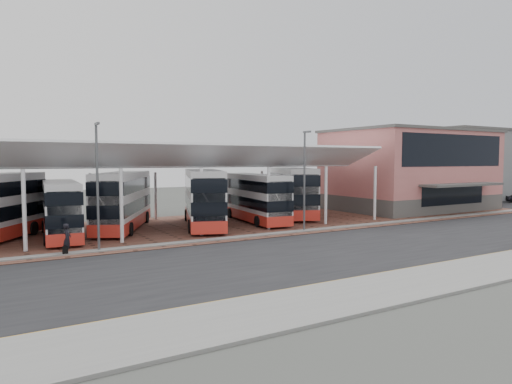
{
  "coord_description": "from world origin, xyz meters",
  "views": [
    {
      "loc": [
        -19.85,
        -23.2,
        5.76
      ],
      "look_at": [
        -1.35,
        8.27,
        3.21
      ],
      "focal_mm": 32.0,
      "sensor_mm": 36.0,
      "label": 1
    }
  ],
  "objects_px": {
    "bus_3": "(203,198)",
    "terminal": "(410,170)",
    "bus_5": "(291,192)",
    "bus_2": "(123,201)",
    "pedestrian": "(67,239)",
    "bus_1": "(61,210)",
    "bus_4": "(255,198)"
  },
  "relations": [
    {
      "from": "bus_3",
      "to": "terminal",
      "type": "bearing_deg",
      "value": 21.69
    },
    {
      "from": "bus_3",
      "to": "bus_5",
      "type": "xyz_separation_m",
      "value": [
        10.82,
        2.3,
        0.03
      ]
    },
    {
      "from": "terminal",
      "to": "bus_2",
      "type": "relative_size",
      "value": 1.61
    },
    {
      "from": "terminal",
      "to": "bus_3",
      "type": "bearing_deg",
      "value": -177.93
    },
    {
      "from": "terminal",
      "to": "pedestrian",
      "type": "bearing_deg",
      "value": -168.85
    },
    {
      "from": "terminal",
      "to": "bus_3",
      "type": "relative_size",
      "value": 1.53
    },
    {
      "from": "terminal",
      "to": "bus_5",
      "type": "xyz_separation_m",
      "value": [
        -16.06,
        1.33,
        -2.16
      ]
    },
    {
      "from": "bus_1",
      "to": "bus_4",
      "type": "height_order",
      "value": "bus_4"
    },
    {
      "from": "bus_2",
      "to": "bus_4",
      "type": "relative_size",
      "value": 1.04
    },
    {
      "from": "bus_2",
      "to": "bus_3",
      "type": "distance_m",
      "value": 6.69
    },
    {
      "from": "pedestrian",
      "to": "bus_2",
      "type": "bearing_deg",
      "value": -12.09
    },
    {
      "from": "bus_1",
      "to": "bus_5",
      "type": "distance_m",
      "value": 22.42
    },
    {
      "from": "bus_1",
      "to": "bus_2",
      "type": "bearing_deg",
      "value": 25.71
    },
    {
      "from": "pedestrian",
      "to": "bus_3",
      "type": "bearing_deg",
      "value": -39.9
    },
    {
      "from": "bus_3",
      "to": "bus_5",
      "type": "relative_size",
      "value": 1.0
    },
    {
      "from": "bus_1",
      "to": "bus_5",
      "type": "height_order",
      "value": "bus_5"
    },
    {
      "from": "bus_2",
      "to": "pedestrian",
      "type": "bearing_deg",
      "value": -96.55
    },
    {
      "from": "terminal",
      "to": "bus_4",
      "type": "height_order",
      "value": "terminal"
    },
    {
      "from": "bus_2",
      "to": "bus_3",
      "type": "relative_size",
      "value": 0.95
    },
    {
      "from": "bus_1",
      "to": "pedestrian",
      "type": "distance_m",
      "value": 6.7
    },
    {
      "from": "terminal",
      "to": "bus_5",
      "type": "distance_m",
      "value": 16.26
    },
    {
      "from": "bus_4",
      "to": "pedestrian",
      "type": "bearing_deg",
      "value": -151.14
    },
    {
      "from": "bus_5",
      "to": "pedestrian",
      "type": "height_order",
      "value": "bus_5"
    },
    {
      "from": "terminal",
      "to": "bus_1",
      "type": "bearing_deg",
      "value": -178.4
    },
    {
      "from": "bus_1",
      "to": "bus_5",
      "type": "bearing_deg",
      "value": 10.73
    },
    {
      "from": "bus_4",
      "to": "bus_1",
      "type": "bearing_deg",
      "value": -171.8
    },
    {
      "from": "bus_5",
      "to": "terminal",
      "type": "bearing_deg",
      "value": 17.38
    },
    {
      "from": "pedestrian",
      "to": "bus_5",
      "type": "bearing_deg",
      "value": -47.55
    },
    {
      "from": "bus_5",
      "to": "pedestrian",
      "type": "xyz_separation_m",
      "value": [
        -22.79,
        -8.99,
        -1.51
      ]
    },
    {
      "from": "bus_1",
      "to": "bus_2",
      "type": "distance_m",
      "value": 5.41
    },
    {
      "from": "bus_4",
      "to": "bus_5",
      "type": "height_order",
      "value": "bus_5"
    },
    {
      "from": "terminal",
      "to": "bus_5",
      "type": "height_order",
      "value": "terminal"
    }
  ]
}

